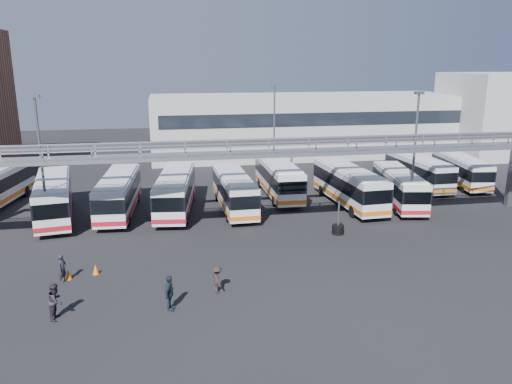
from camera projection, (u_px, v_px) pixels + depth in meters
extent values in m
plane|color=black|center=(287.00, 262.00, 31.90)|extent=(140.00, 140.00, 0.00)
cube|color=gray|center=(271.00, 154.00, 35.12)|extent=(50.00, 1.80, 0.22)
cube|color=gray|center=(274.00, 143.00, 34.07)|extent=(50.00, 0.10, 0.10)
cube|color=gray|center=(269.00, 139.00, 35.69)|extent=(50.00, 0.10, 0.10)
cube|color=#4C4F54|center=(260.00, 143.00, 38.88)|extent=(45.00, 0.50, 0.35)
cube|color=#9E9E99|center=(305.00, 124.00, 69.16)|extent=(42.00, 14.00, 8.00)
cube|color=#B2B2AD|center=(503.00, 114.00, 67.64)|extent=(14.00, 12.00, 11.00)
cylinder|color=#4C4F54|center=(42.00, 169.00, 35.44)|extent=(0.18, 0.18, 10.00)
cube|color=#4C4F54|center=(34.00, 96.00, 34.15)|extent=(0.70, 0.35, 0.22)
cylinder|color=#4C4F54|center=(414.00, 158.00, 39.41)|extent=(0.18, 0.18, 10.00)
cube|color=#4C4F54|center=(419.00, 93.00, 38.12)|extent=(0.70, 0.35, 0.22)
cylinder|color=#4C4F54|center=(274.00, 135.00, 52.28)|extent=(0.18, 0.18, 10.00)
cube|color=#4C4F54|center=(275.00, 85.00, 50.99)|extent=(0.70, 0.35, 0.22)
cylinder|color=black|center=(1.00, 192.00, 47.19)|extent=(0.45, 1.05, 1.01)
cylinder|color=black|center=(26.00, 191.00, 47.26)|extent=(0.45, 1.05, 1.01)
cube|color=silver|center=(54.00, 197.00, 40.26)|extent=(4.26, 11.34, 2.77)
cube|color=black|center=(53.00, 193.00, 40.17)|extent=(4.33, 11.41, 1.11)
cube|color=#A91422|center=(55.00, 208.00, 40.50)|extent=(4.31, 11.40, 0.35)
cube|color=silver|center=(52.00, 179.00, 39.89)|extent=(3.83, 10.20, 0.16)
cylinder|color=black|center=(37.00, 227.00, 36.99)|extent=(0.46, 1.04, 1.01)
cylinder|color=black|center=(70.00, 224.00, 37.73)|extent=(0.46, 1.04, 1.01)
cylinder|color=black|center=(43.00, 203.00, 43.45)|extent=(0.46, 1.04, 1.01)
cylinder|color=black|center=(70.00, 200.00, 44.19)|extent=(0.46, 1.04, 1.01)
cube|color=silver|center=(119.00, 193.00, 41.63)|extent=(3.13, 10.95, 2.71)
cube|color=black|center=(118.00, 189.00, 41.55)|extent=(3.20, 11.02, 1.08)
cube|color=#A91422|center=(119.00, 204.00, 41.87)|extent=(3.19, 11.01, 0.34)
cube|color=silver|center=(117.00, 176.00, 41.27)|extent=(2.82, 9.86, 0.16)
cylinder|color=black|center=(99.00, 221.00, 38.51)|extent=(0.36, 1.00, 0.98)
cylinder|color=black|center=(128.00, 220.00, 38.76)|extent=(0.36, 1.00, 0.98)
cylinder|color=black|center=(113.00, 198.00, 45.16)|extent=(0.36, 1.00, 0.98)
cylinder|color=black|center=(138.00, 197.00, 45.42)|extent=(0.36, 1.00, 0.98)
cube|color=silver|center=(176.00, 191.00, 42.24)|extent=(3.89, 11.24, 2.75)
cube|color=black|center=(175.00, 187.00, 42.16)|extent=(3.96, 11.31, 1.10)
cube|color=#A91422|center=(176.00, 202.00, 42.49)|extent=(3.95, 11.30, 0.35)
cube|color=silver|center=(175.00, 174.00, 41.88)|extent=(3.50, 10.12, 0.16)
cylinder|color=black|center=(157.00, 218.00, 39.12)|extent=(0.43, 1.03, 1.00)
cylinder|color=black|center=(186.00, 218.00, 39.23)|extent=(0.43, 1.03, 1.00)
cylinder|color=black|center=(168.00, 195.00, 45.92)|extent=(0.43, 1.03, 1.00)
cylinder|color=black|center=(192.00, 195.00, 46.04)|extent=(0.43, 1.03, 1.00)
cube|color=silver|center=(234.00, 190.00, 42.77)|extent=(2.59, 10.43, 2.59)
cube|color=black|center=(234.00, 187.00, 42.69)|extent=(2.65, 10.49, 1.04)
cube|color=#D26313|center=(234.00, 201.00, 43.00)|extent=(2.64, 10.48, 0.33)
cube|color=silver|center=(234.00, 175.00, 42.43)|extent=(2.33, 9.38, 0.15)
cylinder|color=black|center=(228.00, 216.00, 39.73)|extent=(0.30, 0.95, 0.94)
cylinder|color=black|center=(254.00, 215.00, 40.15)|extent=(0.30, 0.95, 0.94)
cylinder|color=black|center=(217.00, 195.00, 46.02)|extent=(0.30, 0.95, 0.94)
cylinder|color=black|center=(240.00, 194.00, 46.44)|extent=(0.30, 0.95, 0.94)
cube|color=silver|center=(279.00, 177.00, 47.16)|extent=(2.59, 10.96, 2.74)
cube|color=black|center=(279.00, 174.00, 47.08)|extent=(2.65, 11.02, 1.09)
cube|color=#D26313|center=(278.00, 187.00, 47.41)|extent=(2.64, 11.01, 0.35)
cube|color=silver|center=(279.00, 162.00, 46.80)|extent=(2.33, 9.87, 0.16)
cylinder|color=black|center=(274.00, 201.00, 43.97)|extent=(0.31, 1.00, 0.99)
cylinder|color=black|center=(299.00, 200.00, 44.34)|extent=(0.31, 1.00, 0.99)
cylinder|color=black|center=(260.00, 183.00, 50.64)|extent=(0.31, 1.00, 0.99)
cylinder|color=black|center=(282.00, 182.00, 51.02)|extent=(0.31, 1.00, 0.99)
cube|color=silver|center=(349.00, 185.00, 44.13)|extent=(3.10, 11.21, 2.77)
cube|color=black|center=(349.00, 181.00, 44.05)|extent=(3.17, 11.27, 1.11)
cube|color=#D26313|center=(348.00, 196.00, 44.38)|extent=(3.16, 11.26, 0.35)
cube|color=silver|center=(350.00, 169.00, 43.76)|extent=(2.79, 10.09, 0.16)
cylinder|color=black|center=(353.00, 212.00, 40.87)|extent=(0.36, 1.02, 1.01)
cylinder|color=black|center=(378.00, 210.00, 41.39)|extent=(0.36, 1.02, 1.01)
cylinder|color=black|center=(322.00, 191.00, 47.55)|extent=(0.36, 1.02, 1.01)
cylinder|color=black|center=(344.00, 189.00, 48.06)|extent=(0.36, 1.02, 1.01)
cube|color=silver|center=(399.00, 186.00, 44.29)|extent=(4.06, 10.37, 2.53)
cube|color=black|center=(399.00, 183.00, 44.21)|extent=(4.13, 10.44, 1.01)
cube|color=#A91422|center=(398.00, 196.00, 44.51)|extent=(4.12, 10.43, 0.32)
cube|color=silver|center=(400.00, 172.00, 43.95)|extent=(3.65, 9.34, 0.15)
cylinder|color=black|center=(396.00, 210.00, 41.45)|extent=(0.43, 0.95, 0.92)
cylinder|color=black|center=(421.00, 210.00, 41.46)|extent=(0.43, 0.95, 0.92)
cylinder|color=black|center=(378.00, 191.00, 47.72)|extent=(0.43, 0.95, 0.92)
cylinder|color=black|center=(399.00, 191.00, 47.73)|extent=(0.43, 0.95, 0.92)
cube|color=silver|center=(418.00, 170.00, 50.77)|extent=(2.46, 10.30, 2.57)
cube|color=black|center=(418.00, 167.00, 50.69)|extent=(2.52, 10.36, 1.03)
cube|color=#D26313|center=(417.00, 179.00, 51.00)|extent=(2.51, 10.35, 0.33)
cube|color=silver|center=(419.00, 157.00, 50.42)|extent=(2.21, 9.27, 0.15)
cylinder|color=black|center=(424.00, 190.00, 47.76)|extent=(0.29, 0.94, 0.93)
cylinder|color=black|center=(444.00, 189.00, 48.15)|extent=(0.29, 0.94, 0.93)
cylinder|color=black|center=(393.00, 176.00, 54.00)|extent=(0.29, 0.94, 0.93)
cylinder|color=black|center=(411.00, 175.00, 54.39)|extent=(0.29, 0.94, 0.93)
cube|color=silver|center=(461.00, 169.00, 51.51)|extent=(3.68, 10.15, 2.48)
cube|color=black|center=(461.00, 167.00, 51.43)|extent=(3.75, 10.22, 0.99)
cube|color=#D26313|center=(460.00, 178.00, 51.73)|extent=(3.74, 10.21, 0.32)
cube|color=silver|center=(462.00, 157.00, 51.18)|extent=(3.31, 9.14, 0.14)
cylinder|color=black|center=(463.00, 188.00, 48.70)|extent=(0.40, 0.93, 0.90)
cylinder|color=black|center=(483.00, 188.00, 48.77)|extent=(0.40, 0.93, 0.90)
cylinder|color=black|center=(438.00, 174.00, 54.85)|extent=(0.40, 0.93, 0.90)
cylinder|color=black|center=(456.00, 174.00, 54.92)|extent=(0.40, 0.93, 0.90)
imported|color=black|center=(62.00, 269.00, 28.71)|extent=(0.62, 0.73, 1.71)
imported|color=#27202C|center=(56.00, 301.00, 24.64)|extent=(0.86, 1.02, 1.87)
imported|color=black|center=(217.00, 279.00, 27.46)|extent=(0.76, 1.09, 1.55)
imported|color=#1B2A31|center=(169.00, 293.00, 25.46)|extent=(0.76, 1.20, 1.90)
cone|color=orange|center=(96.00, 269.00, 29.96)|extent=(0.44, 0.44, 0.62)
cone|color=orange|center=(68.00, 274.00, 29.26)|extent=(0.46, 0.46, 0.64)
cylinder|color=black|center=(338.00, 232.00, 37.03)|extent=(0.88, 0.88, 0.21)
cylinder|color=black|center=(338.00, 229.00, 36.98)|extent=(0.88, 0.88, 0.21)
cylinder|color=black|center=(338.00, 226.00, 36.92)|extent=(0.88, 0.88, 0.21)
cylinder|color=#4C4F54|center=(338.00, 218.00, 36.75)|extent=(0.13, 0.13, 2.52)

